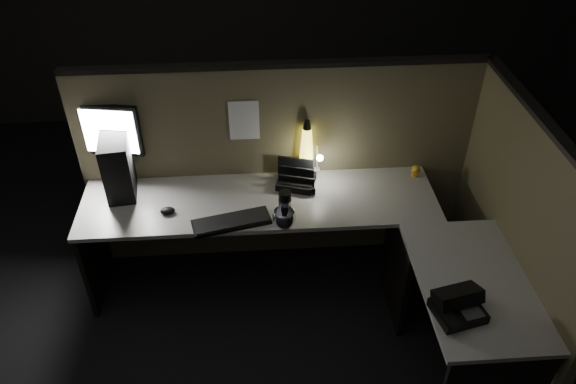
{
  "coord_description": "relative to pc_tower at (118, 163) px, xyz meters",
  "views": [
    {
      "loc": [
        -0.17,
        -2.25,
        2.98
      ],
      "look_at": [
        0.02,
        0.35,
        0.98
      ],
      "focal_mm": 35.0,
      "sensor_mm": 36.0,
      "label": 1
    }
  ],
  "objects": [
    {
      "name": "mouse",
      "position": [
        0.32,
        -0.28,
        -0.19
      ],
      "size": [
        0.09,
        0.07,
        0.04
      ],
      "primitive_type": "ellipsoid",
      "rotation": [
        0.0,
        0.0,
        0.04
      ],
      "color": "black",
      "rests_on": "desk"
    },
    {
      "name": "keyboard",
      "position": [
        0.72,
        -0.41,
        -0.19
      ],
      "size": [
        0.5,
        0.26,
        0.02
      ],
      "primitive_type": "cube",
      "rotation": [
        0.0,
        0.0,
        0.23
      ],
      "color": "black",
      "rests_on": "desk"
    },
    {
      "name": "desk_phone",
      "position": [
        1.87,
        -1.2,
        -0.15
      ],
      "size": [
        0.28,
        0.28,
        0.14
      ],
      "rotation": [
        0.0,
        0.0,
        0.23
      ],
      "color": "black",
      "rests_on": "desk"
    },
    {
      "name": "partition_back",
      "position": [
        1.05,
        0.14,
        -0.18
      ],
      "size": [
        2.66,
        0.06,
        1.5
      ],
      "primitive_type": "cube",
      "color": "brown",
      "rests_on": "ground"
    },
    {
      "name": "steel_mug",
      "position": [
        1.04,
        -0.45,
        -0.15
      ],
      "size": [
        0.18,
        0.18,
        0.11
      ],
      "primitive_type": "imported",
      "rotation": [
        0.0,
        0.0,
        -0.32
      ],
      "color": "silver",
      "rests_on": "desk"
    },
    {
      "name": "pc_tower",
      "position": [
        0.0,
        0.0,
        0.0
      ],
      "size": [
        0.22,
        0.4,
        0.41
      ],
      "primitive_type": "cube",
      "rotation": [
        0.0,
        0.0,
        0.12
      ],
      "color": "black",
      "rests_on": "desk"
    },
    {
      "name": "desk",
      "position": [
        1.22,
        -0.54,
        -0.35
      ],
      "size": [
        2.6,
        1.6,
        0.73
      ],
      "color": "#A9A69F",
      "rests_on": "ground"
    },
    {
      "name": "travel_mug",
      "position": [
        1.05,
        -0.36,
        -0.11
      ],
      "size": [
        0.08,
        0.08,
        0.18
      ],
      "primitive_type": "cylinder",
      "color": "black",
      "rests_on": "desk"
    },
    {
      "name": "figurine",
      "position": [
        1.97,
        -0.0,
        -0.15
      ],
      "size": [
        0.06,
        0.06,
        0.06
      ],
      "primitive_type": "sphere",
      "color": "gold",
      "rests_on": "desk"
    },
    {
      "name": "room_shell",
      "position": [
        1.05,
        -0.79,
        0.69
      ],
      "size": [
        6.0,
        6.0,
        6.0
      ],
      "color": "silver",
      "rests_on": "ground"
    },
    {
      "name": "lava_lamp",
      "position": [
        1.22,
        0.07,
        -0.03
      ],
      "size": [
        0.11,
        0.11,
        0.43
      ],
      "color": "black",
      "rests_on": "desk"
    },
    {
      "name": "clip_lamp",
      "position": [
        1.3,
        0.02,
        -0.07
      ],
      "size": [
        0.05,
        0.18,
        0.23
      ],
      "color": "silver",
      "rests_on": "desk"
    },
    {
      "name": "partition_right",
      "position": [
        2.38,
        -0.69,
        -0.18
      ],
      "size": [
        0.06,
        1.66,
        1.5
      ],
      "primitive_type": "cube",
      "color": "brown",
      "rests_on": "ground"
    },
    {
      "name": "organizer",
      "position": [
        1.15,
        -0.03,
        -0.16
      ],
      "size": [
        0.29,
        0.27,
        0.18
      ],
      "rotation": [
        0.0,
        0.0,
        -0.29
      ],
      "color": "black",
      "rests_on": "desk"
    },
    {
      "name": "floor",
      "position": [
        1.05,
        -0.79,
        -0.93
      ],
      "size": [
        6.0,
        6.0,
        0.0
      ],
      "primitive_type": "plane",
      "color": "black",
      "rests_on": "ground"
    },
    {
      "name": "monitor",
      "position": [
        -0.06,
        0.1,
        0.14
      ],
      "size": [
        0.44,
        0.19,
        0.57
      ],
      "rotation": [
        0.0,
        0.0,
        -0.18
      ],
      "color": "black",
      "rests_on": "desk"
    },
    {
      "name": "pinned_paper",
      "position": [
        0.82,
        0.1,
        0.22
      ],
      "size": [
        0.2,
        0.0,
        0.28
      ],
      "primitive_type": "cube",
      "color": "white",
      "rests_on": "partition_back"
    }
  ]
}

